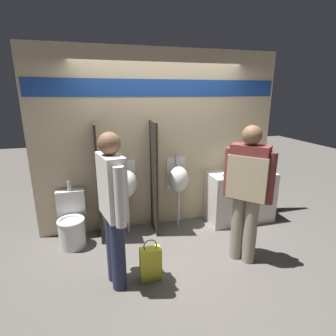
% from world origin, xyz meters
% --- Properties ---
extents(ground_plane, '(16.00, 16.00, 0.00)m').
position_xyz_m(ground_plane, '(0.00, 0.00, 0.00)').
color(ground_plane, '#5B5651').
extents(display_wall, '(3.74, 0.07, 2.70)m').
position_xyz_m(display_wall, '(0.00, 0.60, 1.36)').
color(display_wall, beige).
rests_on(display_wall, ground_plane).
extents(sink_counter, '(1.08, 0.50, 0.83)m').
position_xyz_m(sink_counter, '(1.28, 0.32, 0.41)').
color(sink_counter, silver).
rests_on(sink_counter, ground_plane).
extents(sink_basin, '(0.35, 0.35, 0.26)m').
position_xyz_m(sink_basin, '(1.23, 0.37, 0.89)').
color(sink_basin, white).
rests_on(sink_basin, sink_counter).
extents(cell_phone, '(0.07, 0.14, 0.01)m').
position_xyz_m(cell_phone, '(0.95, 0.22, 0.84)').
color(cell_phone, '#232328').
rests_on(cell_phone, sink_counter).
extents(divider_near_counter, '(0.03, 0.43, 1.69)m').
position_xyz_m(divider_near_counter, '(-0.97, 0.36, 0.84)').
color(divider_near_counter, '#28231E').
rests_on(divider_near_counter, ground_plane).
extents(divider_mid, '(0.03, 0.43, 1.69)m').
position_xyz_m(divider_mid, '(-0.17, 0.36, 0.84)').
color(divider_mid, '#28231E').
rests_on(divider_mid, ground_plane).
extents(urinal_near_counter, '(0.32, 0.32, 1.16)m').
position_xyz_m(urinal_near_counter, '(-0.57, 0.42, 0.78)').
color(urinal_near_counter, silver).
rests_on(urinal_near_counter, ground_plane).
extents(urinal_far, '(0.32, 0.32, 1.16)m').
position_xyz_m(urinal_far, '(0.24, 0.42, 0.78)').
color(urinal_far, silver).
rests_on(urinal_far, ground_plane).
extents(toilet, '(0.39, 0.53, 0.89)m').
position_xyz_m(toilet, '(-1.37, 0.29, 0.32)').
color(toilet, white).
rests_on(toilet, ground_plane).
extents(person_in_vest, '(0.47, 0.49, 1.73)m').
position_xyz_m(person_in_vest, '(0.76, -0.67, 1.00)').
color(person_in_vest, gray).
rests_on(person_in_vest, ground_plane).
extents(person_with_lanyard, '(0.29, 0.59, 1.71)m').
position_xyz_m(person_with_lanyard, '(-0.83, -0.70, 0.95)').
color(person_with_lanyard, '#282D4C').
rests_on(person_with_lanyard, ground_plane).
extents(shopping_bag, '(0.24, 0.13, 0.50)m').
position_xyz_m(shopping_bag, '(-0.45, -0.73, 0.20)').
color(shopping_bag, yellow).
rests_on(shopping_bag, ground_plane).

